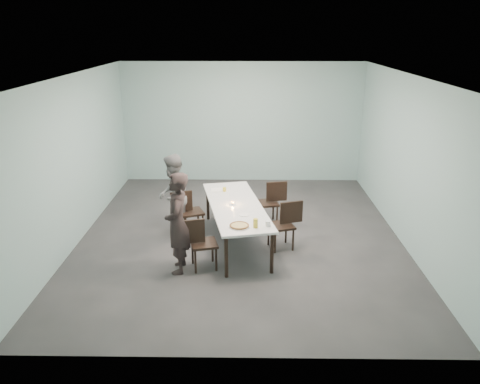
{
  "coord_description": "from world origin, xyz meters",
  "views": [
    {
      "loc": [
        0.11,
        -8.16,
        3.77
      ],
      "look_at": [
        0.0,
        -0.31,
        1.0
      ],
      "focal_mm": 35.0,
      "sensor_mm": 36.0,
      "label": 1
    }
  ],
  "objects_px": {
    "chair_far_right": "(271,200)",
    "amber_tumbler": "(224,189)",
    "pizza": "(239,226)",
    "table": "(236,208)",
    "tealight": "(233,204)",
    "water_tumbler": "(268,224)",
    "diner_near": "(178,223)",
    "chair_far_left": "(187,209)",
    "side_plate": "(244,215)",
    "diner_far": "(173,195)",
    "chair_near_left": "(199,240)",
    "chair_near_right": "(285,222)",
    "beer_glass": "(256,223)"
  },
  "relations": [
    {
      "from": "side_plate",
      "to": "tealight",
      "type": "xyz_separation_m",
      "value": [
        -0.2,
        0.49,
        0.02
      ]
    },
    {
      "from": "chair_near_right",
      "to": "side_plate",
      "type": "relative_size",
      "value": 4.83
    },
    {
      "from": "chair_far_left",
      "to": "diner_far",
      "type": "bearing_deg",
      "value": 154.97
    },
    {
      "from": "diner_near",
      "to": "pizza",
      "type": "height_order",
      "value": "diner_near"
    },
    {
      "from": "table",
      "to": "chair_far_right",
      "type": "distance_m",
      "value": 1.19
    },
    {
      "from": "chair_near_right",
      "to": "diner_near",
      "type": "xyz_separation_m",
      "value": [
        -1.79,
        -0.87,
        0.33
      ]
    },
    {
      "from": "chair_near_left",
      "to": "table",
      "type": "bearing_deg",
      "value": 44.78
    },
    {
      "from": "pizza",
      "to": "side_plate",
      "type": "relative_size",
      "value": 1.89
    },
    {
      "from": "pizza",
      "to": "water_tumbler",
      "type": "height_order",
      "value": "water_tumbler"
    },
    {
      "from": "chair_near_left",
      "to": "water_tumbler",
      "type": "height_order",
      "value": "chair_near_left"
    },
    {
      "from": "pizza",
      "to": "beer_glass",
      "type": "distance_m",
      "value": 0.27
    },
    {
      "from": "chair_far_left",
      "to": "side_plate",
      "type": "bearing_deg",
      "value": -60.57
    },
    {
      "from": "water_tumbler",
      "to": "chair_near_left",
      "type": "bearing_deg",
      "value": -179.19
    },
    {
      "from": "chair_near_left",
      "to": "chair_near_right",
      "type": "distance_m",
      "value": 1.67
    },
    {
      "from": "diner_near",
      "to": "table",
      "type": "bearing_deg",
      "value": 136.74
    },
    {
      "from": "chair_far_left",
      "to": "chair_near_right",
      "type": "xyz_separation_m",
      "value": [
        1.82,
        -0.58,
        0.0
      ]
    },
    {
      "from": "pizza",
      "to": "amber_tumbler",
      "type": "height_order",
      "value": "amber_tumbler"
    },
    {
      "from": "beer_glass",
      "to": "water_tumbler",
      "type": "distance_m",
      "value": 0.21
    },
    {
      "from": "diner_far",
      "to": "side_plate",
      "type": "relative_size",
      "value": 8.66
    },
    {
      "from": "beer_glass",
      "to": "water_tumbler",
      "type": "xyz_separation_m",
      "value": [
        0.2,
        0.06,
        -0.03
      ]
    },
    {
      "from": "diner_near",
      "to": "side_plate",
      "type": "relative_size",
      "value": 9.27
    },
    {
      "from": "diner_near",
      "to": "tealight",
      "type": "bearing_deg",
      "value": 138.62
    },
    {
      "from": "chair_near_right",
      "to": "diner_near",
      "type": "bearing_deg",
      "value": 8.62
    },
    {
      "from": "side_plate",
      "to": "amber_tumbler",
      "type": "xyz_separation_m",
      "value": [
        -0.39,
        1.22,
        0.04
      ]
    },
    {
      "from": "side_plate",
      "to": "beer_glass",
      "type": "height_order",
      "value": "beer_glass"
    },
    {
      "from": "chair_near_left",
      "to": "beer_glass",
      "type": "height_order",
      "value": "beer_glass"
    },
    {
      "from": "beer_glass",
      "to": "amber_tumbler",
      "type": "relative_size",
      "value": 1.88
    },
    {
      "from": "tealight",
      "to": "amber_tumbler",
      "type": "xyz_separation_m",
      "value": [
        -0.19,
        0.73,
        0.02
      ]
    },
    {
      "from": "diner_near",
      "to": "tealight",
      "type": "relative_size",
      "value": 29.8
    },
    {
      "from": "pizza",
      "to": "diner_near",
      "type": "bearing_deg",
      "value": -176.16
    },
    {
      "from": "table",
      "to": "water_tumbler",
      "type": "relative_size",
      "value": 30.3
    },
    {
      "from": "chair_near_left",
      "to": "chair_near_right",
      "type": "height_order",
      "value": "same"
    },
    {
      "from": "chair_near_left",
      "to": "amber_tumbler",
      "type": "distance_m",
      "value": 1.76
    },
    {
      "from": "beer_glass",
      "to": "diner_far",
      "type": "bearing_deg",
      "value": 136.86
    },
    {
      "from": "chair_near_left",
      "to": "pizza",
      "type": "distance_m",
      "value": 0.71
    },
    {
      "from": "pizza",
      "to": "amber_tumbler",
      "type": "relative_size",
      "value": 4.25
    },
    {
      "from": "table",
      "to": "pizza",
      "type": "height_order",
      "value": "pizza"
    },
    {
      "from": "water_tumbler",
      "to": "amber_tumbler",
      "type": "relative_size",
      "value": 1.12
    },
    {
      "from": "table",
      "to": "chair_far_left",
      "type": "relative_size",
      "value": 3.13
    },
    {
      "from": "beer_glass",
      "to": "amber_tumbler",
      "type": "distance_m",
      "value": 1.84
    },
    {
      "from": "chair_near_left",
      "to": "diner_near",
      "type": "xyz_separation_m",
      "value": [
        -0.32,
        -0.08,
        0.33
      ]
    },
    {
      "from": "diner_far",
      "to": "amber_tumbler",
      "type": "bearing_deg",
      "value": 109.11
    },
    {
      "from": "amber_tumbler",
      "to": "side_plate",
      "type": "bearing_deg",
      "value": -72.29
    },
    {
      "from": "table",
      "to": "tealight",
      "type": "bearing_deg",
      "value": 173.99
    },
    {
      "from": "chair_far_right",
      "to": "amber_tumbler",
      "type": "height_order",
      "value": "chair_far_right"
    },
    {
      "from": "chair_far_right",
      "to": "side_plate",
      "type": "xyz_separation_m",
      "value": [
        -0.54,
        -1.44,
        0.25
      ]
    },
    {
      "from": "pizza",
      "to": "diner_far",
      "type": "bearing_deg",
      "value": 132.1
    },
    {
      "from": "chair_near_left",
      "to": "water_tumbler",
      "type": "distance_m",
      "value": 1.16
    },
    {
      "from": "chair_far_left",
      "to": "water_tumbler",
      "type": "bearing_deg",
      "value": -63.98
    },
    {
      "from": "chair_near_left",
      "to": "chair_far_left",
      "type": "distance_m",
      "value": 1.42
    }
  ]
}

